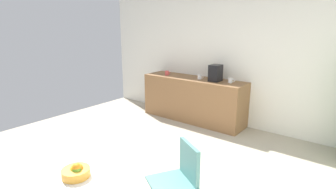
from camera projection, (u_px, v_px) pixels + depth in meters
ground_plane at (113, 185)px, 3.35m from camera, size 6.00×6.00×0.00m
wall_back at (225, 59)px, 5.31m from camera, size 6.00×0.10×2.60m
counter_block at (193, 99)px, 5.57m from camera, size 2.20×0.60×0.90m
round_table at (78, 187)px, 2.27m from camera, size 1.10×1.10×0.75m
chair_teal at (181, 174)px, 2.63m from camera, size 0.57×0.57×0.83m
fruit_bowl at (76, 171)px, 2.17m from camera, size 0.23×0.23×0.13m
mug_white at (167, 73)px, 5.77m from camera, size 0.13×0.08×0.09m
mug_green at (230, 80)px, 4.99m from camera, size 0.13×0.08×0.09m
mug_red at (200, 77)px, 5.32m from camera, size 0.13×0.08×0.09m
coffee_maker at (215, 73)px, 5.12m from camera, size 0.20×0.24×0.32m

